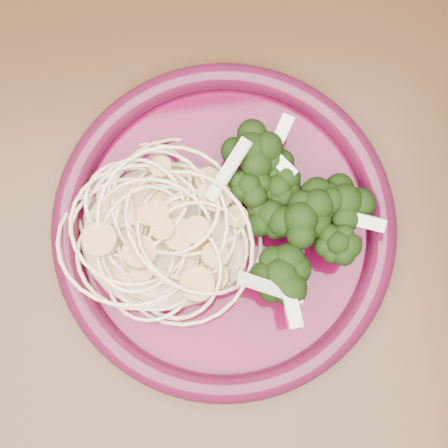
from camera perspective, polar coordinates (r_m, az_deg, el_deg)
name	(u,v)px	position (r m, az deg, el deg)	size (l,w,h in m)	color
dining_table	(192,253)	(0.59, -2.95, -2.66)	(1.20, 0.80, 0.75)	#472814
dinner_plate	(224,226)	(0.48, 0.00, -0.21)	(0.28, 0.28, 0.02)	#4B051F
spaghetti_pile	(165,234)	(0.47, -5.37, -0.89)	(0.13, 0.11, 0.03)	beige
scallop_cluster	(161,226)	(0.44, -5.79, -0.16)	(0.12, 0.12, 0.04)	tan
broccoli_pile	(297,209)	(0.46, 6.65, 1.35)	(0.09, 0.14, 0.05)	black
onion_garnish	(302,200)	(0.43, 7.11, 2.15)	(0.06, 0.09, 0.05)	beige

